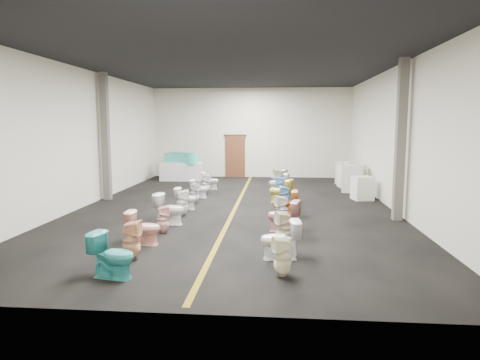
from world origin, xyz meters
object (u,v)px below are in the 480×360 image
(toilet_left_6, at_px, (186,198))
(toilet_right_3, at_px, (283,216))
(toilet_left_7, at_px, (195,193))
(toilet_right_4, at_px, (282,209))
(toilet_left_9, at_px, (205,184))
(toilet_right_10, at_px, (278,179))
(toilet_left_4, at_px, (170,209))
(appliance_crate_d, at_px, (344,172))
(toilet_left_2, at_px, (144,228))
(toilet_right_0, at_px, (283,257))
(toilet_right_6, at_px, (285,197))
(toilet_right_7, at_px, (280,191))
(toilet_right_11, at_px, (279,177))
(toilet_right_2, at_px, (284,228))
(appliance_crate_c, at_px, (349,177))
(toilet_left_10, at_px, (210,181))
(toilet_right_9, at_px, (279,183))
(display_table, at_px, (182,171))
(toilet_left_0, at_px, (113,255))
(toilet_left_5, at_px, (182,203))
(bathtub, at_px, (181,158))
(toilet_left_1, at_px, (131,240))
(appliance_crate_b, at_px, (354,179))
(toilet_right_5, at_px, (285,203))
(toilet_left_3, at_px, (163,219))
(toilet_right_1, at_px, (280,240))
(toilet_right_8, at_px, (280,187))
(appliance_crate_a, at_px, (362,188))

(toilet_left_6, relative_size, toilet_right_3, 0.84)
(toilet_left_7, relative_size, toilet_right_4, 0.92)
(toilet_left_9, bearing_deg, toilet_right_10, -51.67)
(toilet_left_4, xyz_separation_m, toilet_left_6, (-0.00, 2.05, -0.07))
(appliance_crate_d, xyz_separation_m, toilet_left_2, (-6.05, -10.59, -0.11))
(toilet_right_0, height_order, toilet_right_4, toilet_right_4)
(toilet_right_6, height_order, toilet_right_7, toilet_right_7)
(toilet_right_11, bearing_deg, appliance_crate_d, 128.43)
(toilet_right_2, bearing_deg, toilet_right_3, 157.25)
(toilet_right_4, bearing_deg, appliance_crate_c, 137.41)
(toilet_left_10, relative_size, toilet_right_4, 0.93)
(toilet_left_2, xyz_separation_m, toilet_right_2, (3.15, 0.31, -0.01))
(toilet_right_3, xyz_separation_m, toilet_right_9, (-0.10, 6.14, -0.02))
(display_table, bearing_deg, toilet_left_2, -81.70)
(toilet_left_0, height_order, toilet_left_5, toilet_left_0)
(toilet_right_3, distance_m, toilet_right_9, 6.14)
(toilet_left_2, xyz_separation_m, toilet_right_10, (3.04, 8.53, 0.03))
(bathtub, distance_m, toilet_left_6, 7.18)
(toilet_left_1, height_order, toilet_left_6, toilet_left_1)
(appliance_crate_b, distance_m, appliance_crate_c, 1.30)
(display_table, distance_m, toilet_right_4, 9.86)
(toilet_left_0, height_order, toilet_left_7, toilet_left_0)
(toilet_right_6, bearing_deg, toilet_right_5, 0.31)
(toilet_left_1, relative_size, toilet_left_3, 1.14)
(toilet_left_9, height_order, toilet_right_4, toilet_right_4)
(toilet_left_2, bearing_deg, appliance_crate_d, -29.42)
(appliance_crate_b, xyz_separation_m, toilet_right_9, (-3.00, -0.50, -0.15))
(toilet_left_4, distance_m, toilet_left_5, 1.09)
(toilet_left_7, bearing_deg, toilet_right_9, -33.98)
(toilet_left_0, relative_size, toilet_left_10, 1.13)
(toilet_left_4, height_order, toilet_left_10, toilet_left_4)
(bathtub, distance_m, toilet_right_1, 12.68)
(toilet_right_10, bearing_deg, toilet_right_8, -18.34)
(appliance_crate_c, height_order, toilet_right_5, appliance_crate_c)
(toilet_left_4, relative_size, toilet_right_4, 1.07)
(toilet_left_5, bearing_deg, toilet_right_2, -157.24)
(appliance_crate_d, bearing_deg, appliance_crate_c, -90.00)
(toilet_left_4, xyz_separation_m, toilet_left_5, (0.10, 1.09, -0.03))
(toilet_right_6, distance_m, toilet_right_9, 3.16)
(toilet_left_6, bearing_deg, toilet_left_9, 1.82)
(toilet_right_3, bearing_deg, toilet_right_1, 12.65)
(toilet_left_4, bearing_deg, toilet_right_1, -123.48)
(display_table, bearing_deg, appliance_crate_d, -3.00)
(toilet_left_6, distance_m, toilet_right_10, 5.36)
(toilet_left_1, relative_size, toilet_right_4, 1.03)
(appliance_crate_d, xyz_separation_m, toilet_right_8, (-2.94, -4.08, -0.10))
(display_table, bearing_deg, appliance_crate_a, -31.50)
(toilet_left_1, bearing_deg, toilet_right_4, -44.14)
(appliance_crate_d, height_order, toilet_right_6, appliance_crate_d)
(toilet_right_0, xyz_separation_m, toilet_right_1, (-0.04, 0.99, 0.04))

